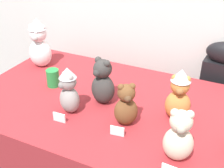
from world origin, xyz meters
name	(u,v)px	position (x,y,z in m)	size (l,w,h in m)	color
display_table	(112,148)	(0.00, 0.25, 0.35)	(1.67, 0.99, 0.70)	maroon
instrument_case	(217,103)	(0.54, 0.87, 0.47)	(0.29, 0.14, 0.94)	black
teddy_bear_charcoal	(103,83)	(-0.05, 0.23, 0.83)	(0.17, 0.16, 0.28)	#383533
teddy_bear_chestnut	(126,106)	(0.15, 0.10, 0.81)	(0.16, 0.15, 0.24)	brown
teddy_bear_ginger	(179,95)	(0.37, 0.26, 0.84)	(0.15, 0.13, 0.29)	#D17F3D
teddy_bear_ash	(69,91)	(-0.17, 0.07, 0.83)	(0.15, 0.15, 0.27)	gray
teddy_bear_cream	(179,137)	(0.45, -0.04, 0.82)	(0.15, 0.14, 0.26)	beige
teddy_bear_snow	(39,44)	(-0.66, 0.47, 0.87)	(0.19, 0.17, 0.35)	white
party_cup_green	(53,78)	(-0.42, 0.27, 0.76)	(0.08, 0.08, 0.11)	#238C3D
name_card_front_middle	(59,117)	(-0.17, -0.03, 0.73)	(0.07, 0.01, 0.05)	white
name_card_front_right	(117,131)	(0.15, -0.01, 0.73)	(0.07, 0.01, 0.05)	white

